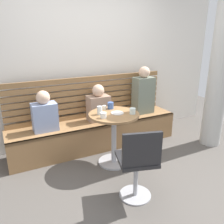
# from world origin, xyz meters

# --- Properties ---
(ground) EXTENTS (8.00, 8.00, 0.00)m
(ground) POSITION_xyz_m (0.00, 0.00, 0.00)
(ground) COLOR #514C47
(back_wall) EXTENTS (5.20, 0.10, 2.90)m
(back_wall) POSITION_xyz_m (0.00, 1.64, 1.45)
(back_wall) COLOR silver
(back_wall) RESTS_ON ground
(concrete_pillar) EXTENTS (0.32, 0.32, 2.80)m
(concrete_pillar) POSITION_xyz_m (1.75, 0.45, 1.40)
(concrete_pillar) COLOR #B2B2AD
(concrete_pillar) RESTS_ON ground
(booth_bench) EXTENTS (2.70, 0.52, 0.44)m
(booth_bench) POSITION_xyz_m (0.00, 1.20, 0.22)
(booth_bench) COLOR olive
(booth_bench) RESTS_ON ground
(booth_backrest) EXTENTS (2.65, 0.04, 0.67)m
(booth_backrest) POSITION_xyz_m (0.00, 1.44, 0.78)
(booth_backrest) COLOR olive
(booth_backrest) RESTS_ON booth_bench
(cafe_table) EXTENTS (0.68, 0.68, 0.74)m
(cafe_table) POSITION_xyz_m (0.01, 0.62, 0.52)
(cafe_table) COLOR #ADADB2
(cafe_table) RESTS_ON ground
(white_chair) EXTENTS (0.50, 0.50, 0.85)m
(white_chair) POSITION_xyz_m (-0.12, -0.20, 0.46)
(white_chair) COLOR #ADADB2
(white_chair) RESTS_ON ground
(person_adult) EXTENTS (0.34, 0.22, 0.80)m
(person_adult) POSITION_xyz_m (0.89, 1.22, 0.80)
(person_adult) COLOR slate
(person_adult) RESTS_ON booth_bench
(person_child_left) EXTENTS (0.34, 0.22, 0.58)m
(person_child_left) POSITION_xyz_m (-0.79, 1.19, 0.69)
(person_child_left) COLOR #8C9EC6
(person_child_left) RESTS_ON booth_bench
(person_child_middle) EXTENTS (0.34, 0.22, 0.58)m
(person_child_middle) POSITION_xyz_m (0.05, 1.22, 0.69)
(person_child_middle) COLOR #9E7F6B
(person_child_middle) RESTS_ON booth_bench
(cup_glass_short) EXTENTS (0.08, 0.08, 0.08)m
(cup_glass_short) POSITION_xyz_m (0.23, 0.49, 0.78)
(cup_glass_short) COLOR silver
(cup_glass_short) RESTS_ON cafe_table
(cup_ceramic_white) EXTENTS (0.08, 0.08, 0.07)m
(cup_ceramic_white) POSITION_xyz_m (-0.18, 0.53, 0.78)
(cup_ceramic_white) COLOR white
(cup_ceramic_white) RESTS_ON cafe_table
(cup_espresso_small) EXTENTS (0.06, 0.06, 0.05)m
(cup_espresso_small) POSITION_xyz_m (-0.02, 0.84, 0.77)
(cup_espresso_small) COLOR silver
(cup_espresso_small) RESTS_ON cafe_table
(cup_water_clear) EXTENTS (0.07, 0.07, 0.11)m
(cup_water_clear) POSITION_xyz_m (-0.17, 0.67, 0.80)
(cup_water_clear) COLOR white
(cup_water_clear) RESTS_ON cafe_table
(cup_mug_blue) EXTENTS (0.08, 0.08, 0.09)m
(cup_mug_blue) POSITION_xyz_m (0.07, 0.83, 0.79)
(cup_mug_blue) COLOR #3D5B9E
(cup_mug_blue) RESTS_ON cafe_table
(plate_small) EXTENTS (0.17, 0.17, 0.01)m
(plate_small) POSITION_xyz_m (0.06, 0.60, 0.75)
(plate_small) COLOR white
(plate_small) RESTS_ON cafe_table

